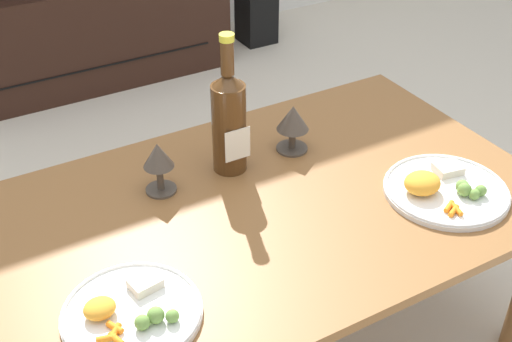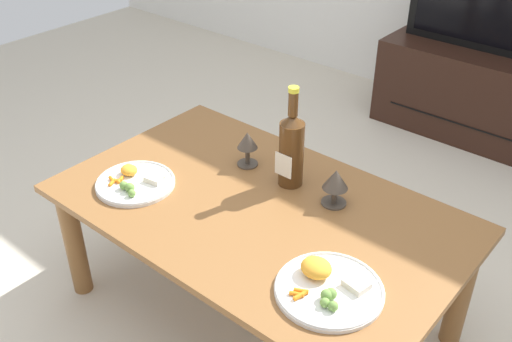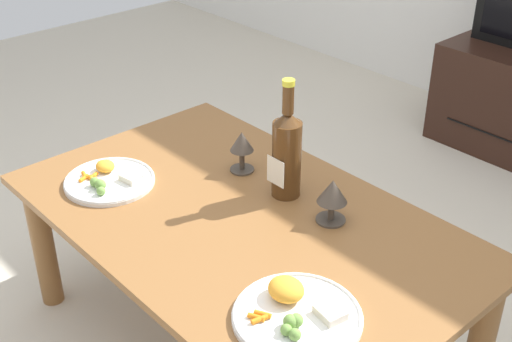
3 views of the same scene
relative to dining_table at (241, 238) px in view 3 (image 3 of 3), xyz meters
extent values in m
cube|color=brown|center=(0.00, 0.00, 0.06)|extent=(1.30, 0.79, 0.03)
cylinder|color=brown|center=(-0.59, -0.33, -0.18)|extent=(0.07, 0.07, 0.45)
cylinder|color=brown|center=(-0.59, 0.33, -0.18)|extent=(0.07, 0.07, 0.45)
cylinder|color=brown|center=(0.59, 0.33, -0.18)|extent=(0.07, 0.07, 0.45)
cylinder|color=#4C2D14|center=(0.00, 0.17, 0.19)|extent=(0.08, 0.08, 0.23)
cone|color=#4C2D14|center=(0.00, 0.17, 0.32)|extent=(0.08, 0.08, 0.04)
cylinder|color=#4C2D14|center=(0.00, 0.17, 0.37)|extent=(0.03, 0.03, 0.08)
cylinder|color=yellow|center=(0.00, 0.17, 0.42)|extent=(0.03, 0.03, 0.02)
cube|color=silver|center=(0.00, 0.13, 0.16)|extent=(0.07, 0.00, 0.08)
cylinder|color=#473D33|center=(-0.19, 0.17, 0.08)|extent=(0.07, 0.07, 0.01)
cylinder|color=#473D33|center=(-0.19, 0.17, 0.11)|extent=(0.02, 0.02, 0.06)
cone|color=#473D33|center=(-0.19, 0.17, 0.17)|extent=(0.07, 0.07, 0.06)
cylinder|color=#473D33|center=(0.18, 0.17, 0.08)|extent=(0.08, 0.08, 0.01)
cylinder|color=#473D33|center=(0.18, 0.17, 0.11)|extent=(0.02, 0.02, 0.05)
cone|color=#473D33|center=(0.18, 0.17, 0.17)|extent=(0.08, 0.08, 0.07)
cylinder|color=white|center=(-0.39, -0.17, 0.08)|extent=(0.27, 0.27, 0.01)
torus|color=white|center=(-0.39, -0.17, 0.09)|extent=(0.26, 0.26, 0.01)
ellipsoid|color=orange|center=(-0.44, -0.15, 0.10)|extent=(0.06, 0.05, 0.03)
cube|color=beige|center=(-0.34, -0.13, 0.10)|extent=(0.07, 0.06, 0.02)
cylinder|color=orange|center=(-0.43, -0.20, 0.09)|extent=(0.03, 0.04, 0.01)
cylinder|color=orange|center=(-0.44, -0.21, 0.09)|extent=(0.03, 0.03, 0.01)
cylinder|color=orange|center=(-0.45, -0.22, 0.09)|extent=(0.04, 0.02, 0.01)
cylinder|color=orange|center=(-0.44, -0.23, 0.09)|extent=(0.02, 0.04, 0.01)
sphere|color=olive|center=(-0.36, -0.22, 0.10)|extent=(0.03, 0.03, 0.03)
sphere|color=olive|center=(-0.33, -0.23, 0.10)|extent=(0.03, 0.03, 0.03)
sphere|color=olive|center=(-0.39, -0.22, 0.10)|extent=(0.03, 0.03, 0.03)
cylinder|color=white|center=(0.39, -0.17, 0.08)|extent=(0.29, 0.29, 0.01)
torus|color=white|center=(0.39, -0.17, 0.09)|extent=(0.29, 0.29, 0.01)
ellipsoid|color=orange|center=(0.33, -0.15, 0.11)|extent=(0.09, 0.08, 0.05)
cube|color=beige|center=(0.44, -0.12, 0.10)|extent=(0.07, 0.06, 0.02)
cylinder|color=orange|center=(0.34, -0.23, 0.09)|extent=(0.04, 0.03, 0.01)
cylinder|color=orange|center=(0.34, -0.25, 0.09)|extent=(0.04, 0.03, 0.01)
cylinder|color=orange|center=(0.35, -0.25, 0.09)|extent=(0.02, 0.04, 0.01)
sphere|color=olive|center=(0.42, -0.23, 0.10)|extent=(0.03, 0.03, 0.03)
sphere|color=olive|center=(0.41, -0.21, 0.10)|extent=(0.03, 0.03, 0.03)
sphere|color=olive|center=(0.41, -0.20, 0.10)|extent=(0.03, 0.03, 0.03)
sphere|color=olive|center=(0.44, -0.23, 0.10)|extent=(0.03, 0.03, 0.03)
camera|label=1|loc=(-0.62, -1.05, 1.01)|focal=46.89mm
camera|label=2|loc=(0.96, -1.16, 1.18)|focal=41.07mm
camera|label=3|loc=(1.17, -1.00, 1.11)|focal=47.50mm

